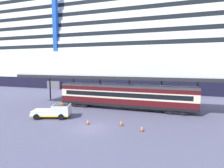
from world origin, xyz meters
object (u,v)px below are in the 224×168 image
at_px(traffic_cone_near, 142,128).
at_px(traffic_cone_mid, 121,123).
at_px(train_carriage, 125,96).
at_px(cruise_ship, 141,43).
at_px(dockside_crane, 58,19).
at_px(service_truck, 55,111).
at_px(traffic_cone_far, 88,122).

height_order(traffic_cone_near, traffic_cone_mid, traffic_cone_mid).
bearing_deg(traffic_cone_mid, train_carriage, 100.59).
distance_m(cruise_ship, dockside_crane, 27.19).
height_order(train_carriage, traffic_cone_near, train_carriage).
distance_m(traffic_cone_near, traffic_cone_mid, 2.91).
distance_m(train_carriage, service_truck, 11.35).
distance_m(train_carriage, traffic_cone_far, 9.47).
height_order(traffic_cone_mid, dockside_crane, dockside_crane).
bearing_deg(traffic_cone_far, service_truck, 168.48).
xyz_separation_m(train_carriage, traffic_cone_near, (4.19, -9.19, -1.98)).
relative_size(cruise_ship, traffic_cone_far, 200.86).
height_order(train_carriage, service_truck, train_carriage).
xyz_separation_m(train_carriage, service_truck, (-8.17, -7.76, -1.32)).
distance_m(traffic_cone_mid, dockside_crane, 43.86).
xyz_separation_m(traffic_cone_mid, dockside_crane, (-27.20, 27.37, 20.84)).
relative_size(traffic_cone_far, dockside_crane, 0.01).
bearing_deg(traffic_cone_mid, dockside_crane, 134.82).
bearing_deg(train_carriage, traffic_cone_far, -106.10).
bearing_deg(cruise_ship, traffic_cone_far, -90.28).
bearing_deg(traffic_cone_mid, traffic_cone_near, -22.67).
xyz_separation_m(train_carriage, dockside_crane, (-25.70, 19.31, 18.89)).
relative_size(traffic_cone_near, traffic_cone_mid, 0.90).
height_order(cruise_ship, dockside_crane, dockside_crane).
bearing_deg(traffic_cone_far, traffic_cone_near, -2.38).
relative_size(cruise_ship, train_carriage, 6.24).
bearing_deg(service_truck, cruise_ship, 81.63).
bearing_deg(train_carriage, cruise_ship, 94.29).
bearing_deg(service_truck, dockside_crane, 122.91).
bearing_deg(traffic_cone_near, dockside_crane, 136.37).
bearing_deg(traffic_cone_near, traffic_cone_far, 177.62).
relative_size(cruise_ship, service_truck, 25.02).
distance_m(traffic_cone_mid, traffic_cone_far, 4.16).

